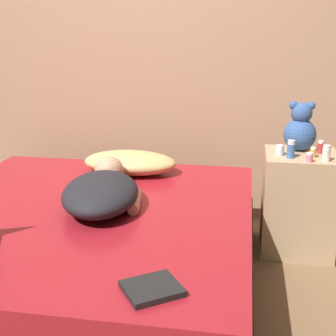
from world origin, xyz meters
name	(u,v)px	position (x,y,z in m)	size (l,w,h in m)	color
ground_plane	(88,290)	(0.00, 0.00, 0.00)	(12.00, 12.00, 0.00)	brown
wall_back	(134,40)	(0.00, 1.20, 1.30)	(8.00, 0.06, 2.60)	tan
bed	(86,252)	(0.00, 0.00, 0.24)	(1.77, 1.85, 0.48)	#2D2319
nightstand	(298,203)	(1.17, 0.71, 0.32)	(0.44, 0.42, 0.64)	tan
pillow	(130,162)	(0.09, 0.65, 0.55)	(0.60, 0.35, 0.14)	tan
person_lying	(102,190)	(0.08, 0.08, 0.56)	(0.49, 0.79, 0.18)	black
teddy_bear	(300,129)	(1.15, 0.81, 0.78)	(0.20, 0.20, 0.31)	#335693
bottle_white	(326,153)	(1.29, 0.58, 0.69)	(0.05, 0.05, 0.10)	white
bottle_amber	(313,152)	(1.22, 0.65, 0.67)	(0.04, 0.04, 0.06)	gold
bottle_clear	(280,150)	(1.03, 0.66, 0.67)	(0.05, 0.05, 0.06)	silver
bottle_blue	(291,149)	(1.09, 0.61, 0.69)	(0.05, 0.05, 0.11)	#3866B2
bottle_pink	(309,157)	(1.19, 0.54, 0.67)	(0.04, 0.04, 0.06)	pink
bottle_red	(320,147)	(1.28, 0.75, 0.68)	(0.04, 0.04, 0.08)	#B72D2D
book	(152,289)	(0.51, -0.70, 0.49)	(0.26, 0.26, 0.02)	black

